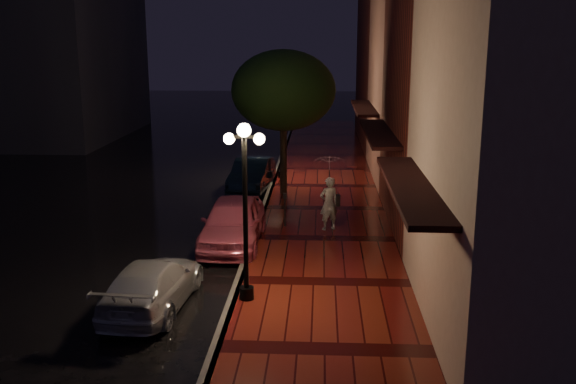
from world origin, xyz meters
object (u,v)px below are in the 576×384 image
at_px(woman_with_umbrella, 329,181).
at_px(pink_car, 233,222).
at_px(streetlamp_near, 245,202).
at_px(street_tree, 284,93).
at_px(parking_meter, 285,206).
at_px(navy_car, 252,175).
at_px(silver_car, 152,284).
at_px(streetlamp_far, 282,124).

bearing_deg(woman_with_umbrella, pink_car, -0.01).
xyz_separation_m(streetlamp_near, street_tree, (0.26, 10.99, 1.64)).
height_order(pink_car, parking_meter, pink_car).
xyz_separation_m(navy_car, woman_with_umbrella, (3.22, -6.15, 1.12)).
bearing_deg(navy_car, streetlamp_near, -79.88).
relative_size(streetlamp_near, navy_car, 1.04).
height_order(silver_car, parking_meter, parking_meter).
bearing_deg(street_tree, silver_car, -102.45).
xyz_separation_m(street_tree, silver_car, (-2.49, -11.30, -3.65)).
bearing_deg(navy_car, pink_car, -83.74).
height_order(street_tree, pink_car, street_tree).
bearing_deg(pink_car, silver_car, -104.66).
distance_m(streetlamp_near, parking_meter, 6.50).
relative_size(streetlamp_near, parking_meter, 3.73).
relative_size(streetlamp_far, silver_car, 1.04).
xyz_separation_m(streetlamp_near, parking_meter, (0.58, 6.24, -1.75)).
xyz_separation_m(navy_car, silver_car, (-1.07, -12.41, -0.08)).
relative_size(streetlamp_near, woman_with_umbrella, 1.72).
relative_size(silver_car, parking_meter, 3.58).
bearing_deg(woman_with_umbrella, street_tree, -95.37).
xyz_separation_m(streetlamp_near, silver_car, (-2.24, -0.31, -2.00)).
distance_m(street_tree, navy_car, 4.00).
xyz_separation_m(street_tree, navy_car, (-1.43, 1.11, -3.56)).
bearing_deg(silver_car, navy_car, -90.78).
relative_size(street_tree, silver_car, 1.40).
relative_size(navy_car, silver_car, 1.00).
height_order(street_tree, parking_meter, street_tree).
height_order(streetlamp_far, woman_with_umbrella, streetlamp_far).
distance_m(silver_car, woman_with_umbrella, 7.69).
bearing_deg(streetlamp_far, woman_with_umbrella, -75.67).
distance_m(streetlamp_near, silver_car, 3.02).
relative_size(pink_car, woman_with_umbrella, 1.79).
xyz_separation_m(streetlamp_far, parking_meter, (0.58, -7.76, -1.75)).
distance_m(streetlamp_near, street_tree, 11.12).
height_order(woman_with_umbrella, parking_meter, woman_with_umbrella).
relative_size(streetlamp_far, pink_car, 0.96).
xyz_separation_m(streetlamp_far, street_tree, (0.26, -3.01, 1.64)).
xyz_separation_m(streetlamp_far, navy_car, (-1.17, -1.90, -1.92)).
xyz_separation_m(woman_with_umbrella, parking_meter, (-1.48, 0.28, -0.95)).
height_order(pink_car, navy_car, pink_car).
bearing_deg(woman_with_umbrella, silver_car, 30.61).
bearing_deg(streetlamp_far, street_tree, -85.09).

